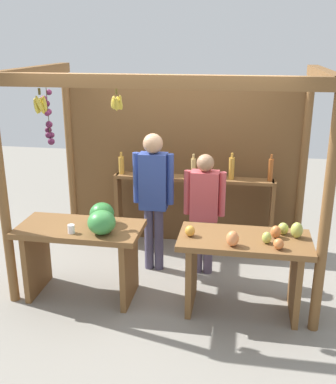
# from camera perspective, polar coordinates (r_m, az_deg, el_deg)

# --- Properties ---
(ground_plane) EXTENTS (12.00, 12.00, 0.00)m
(ground_plane) POSITION_cam_1_polar(r_m,az_deg,el_deg) (5.62, 0.32, -9.87)
(ground_plane) COLOR gray
(ground_plane) RESTS_ON ground
(market_stall) EXTENTS (3.24, 1.94, 2.39)m
(market_stall) POSITION_cam_1_polar(r_m,az_deg,el_deg) (5.52, 0.95, 5.04)
(market_stall) COLOR brown
(market_stall) RESTS_ON ground
(fruit_counter_left) EXTENTS (1.31, 0.65, 1.06)m
(fruit_counter_left) POSITION_cam_1_polar(r_m,az_deg,el_deg) (4.90, -10.23, -5.90)
(fruit_counter_left) COLOR brown
(fruit_counter_left) RESTS_ON ground
(fruit_counter_right) EXTENTS (1.31, 0.64, 0.97)m
(fruit_counter_right) POSITION_cam_1_polar(r_m,az_deg,el_deg) (4.67, 9.66, -8.04)
(fruit_counter_right) COLOR brown
(fruit_counter_right) RESTS_ON ground
(bottle_shelf_unit) EXTENTS (2.08, 0.22, 1.34)m
(bottle_shelf_unit) POSITION_cam_1_polar(r_m,az_deg,el_deg) (5.90, 3.20, -0.15)
(bottle_shelf_unit) COLOR brown
(bottle_shelf_unit) RESTS_ON ground
(vendor_man) EXTENTS (0.48, 0.23, 1.68)m
(vendor_man) POSITION_cam_1_polar(r_m,az_deg,el_deg) (5.29, -1.84, 0.25)
(vendor_man) COLOR #443E58
(vendor_man) RESTS_ON ground
(vendor_woman) EXTENTS (0.48, 0.20, 1.47)m
(vendor_woman) POSITION_cam_1_polar(r_m,az_deg,el_deg) (5.26, 4.58, -1.61)
(vendor_woman) COLOR #574A61
(vendor_woman) RESTS_ON ground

